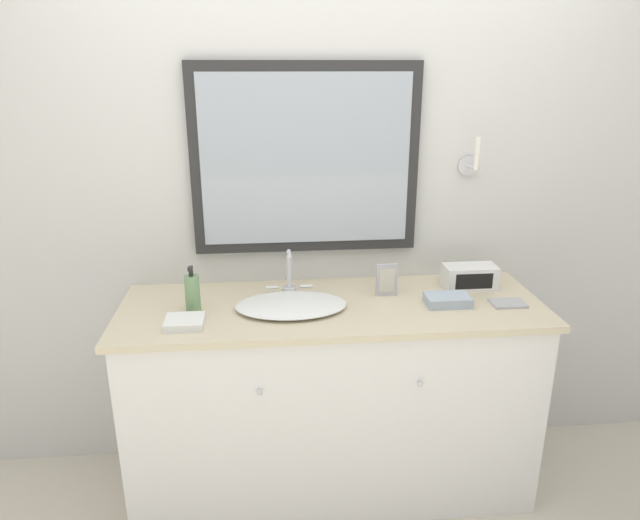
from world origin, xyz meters
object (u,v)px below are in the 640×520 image
(sink_basin, at_px, (291,304))
(appliance_box, at_px, (470,277))
(soap_bottle, at_px, (193,293))
(picture_frame, at_px, (387,280))

(sink_basin, distance_m, appliance_box, 0.83)
(soap_bottle, distance_m, appliance_box, 1.23)
(picture_frame, bearing_deg, sink_basin, -167.41)
(soap_bottle, height_order, appliance_box, soap_bottle)
(soap_bottle, relative_size, appliance_box, 0.84)
(sink_basin, distance_m, soap_bottle, 0.41)
(appliance_box, bearing_deg, sink_basin, -169.63)
(appliance_box, relative_size, picture_frame, 1.60)
(sink_basin, distance_m, picture_frame, 0.44)
(soap_bottle, height_order, picture_frame, soap_bottle)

